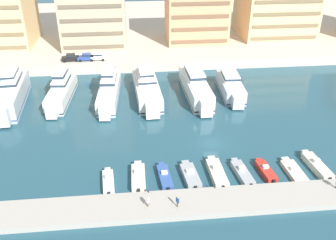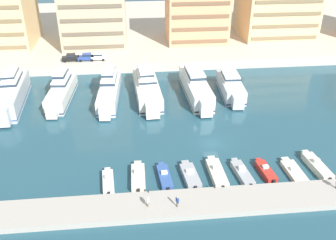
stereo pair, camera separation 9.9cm
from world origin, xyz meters
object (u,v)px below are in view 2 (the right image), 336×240
Objects in this scene: motorboat_grey_center_left at (190,175)px; motorboat_cream_left at (138,177)px; motorboat_white_far_left at (108,182)px; motorboat_blue_mid_left at (165,177)px; car_black_far_left at (71,57)px; car_white_mid_left at (98,56)px; motorboat_grey_center_right at (242,173)px; yacht_white_center at (196,86)px; pedestrian_far_side at (148,201)px; yacht_ivory_left at (61,90)px; car_blue_left at (86,57)px; yacht_silver_far_left at (13,93)px; yacht_white_mid_left at (109,88)px; yacht_silver_center_right at (231,86)px; yacht_ivory_center_left at (147,87)px; pedestrian_mid_deck at (177,201)px; motorboat_cream_right at (294,172)px; motorboat_cream_center at (217,173)px; motorboat_cream_far_right at (317,166)px; motorboat_red_mid_right at (266,171)px.

motorboat_cream_left is at bearing 177.08° from motorboat_grey_center_left.
motorboat_blue_mid_left is (8.23, 0.35, -0.01)m from motorboat_white_far_left.
car_black_far_left is 6.56m from car_white_mid_left.
yacht_white_center is at bearing 94.88° from motorboat_grey_center_right.
motorboat_white_far_left is 8.37m from pedestrian_far_side.
motorboat_white_far_left is 0.93× the size of motorboat_blue_mid_left.
motorboat_grey_center_right is at bearing -62.27° from car_white_mid_left.
yacht_ivory_left is 0.87× the size of yacht_white_center.
motorboat_cream_left is at bearing -115.40° from yacht_white_center.
motorboat_grey_center_left is at bearing 44.43° from pedestrian_far_side.
car_blue_left reaches higher than pedestrian_far_side.
yacht_ivory_left is 34.47m from motorboat_blue_mid_left.
yacht_white_mid_left is (19.30, 1.12, -0.42)m from yacht_silver_far_left.
motorboat_grey_center_left is (-13.10, -27.94, -1.24)m from yacht_silver_center_right.
yacht_ivory_center_left reaches higher than car_white_mid_left.
motorboat_grey_center_left is 7.49m from pedestrian_mid_deck.
motorboat_grey_center_left is 0.92× the size of motorboat_cream_right.
yacht_ivory_center_left is 28.70m from motorboat_cream_left.
motorboat_cream_left is 46.40m from car_blue_left.
yacht_ivory_left is 38.83m from pedestrian_far_side.
motorboat_grey_center_right is (-5.25, -28.04, -1.29)m from yacht_silver_center_right.
car_black_far_left is at bearing 120.48° from motorboat_cream_center.
yacht_ivory_left is 2.75× the size of motorboat_blue_mid_left.
motorboat_grey_center_right is 12.64m from pedestrian_mid_deck.
yacht_ivory_center_left reaches higher than yacht_silver_center_right.
yacht_silver_far_left is 2.65× the size of motorboat_cream_center.
motorboat_cream_center is at bearing -1.01° from motorboat_cream_left.
motorboat_white_far_left is 12.01m from motorboat_grey_center_left.
motorboat_grey_center_left is at bearing -177.41° from motorboat_cream_center.
motorboat_grey_center_right is 0.95× the size of motorboat_cream_right.
yacht_silver_far_left is at bearing -117.88° from car_black_far_left.
yacht_ivory_center_left is 36.11m from motorboat_cream_right.
motorboat_blue_mid_left is 1.57× the size of car_blue_left.
motorboat_cream_right is (19.55, -0.81, -0.09)m from motorboat_blue_mid_left.
yacht_ivory_center_left reaches higher than motorboat_cream_far_right.
car_blue_left is (-24.27, 17.36, 1.18)m from yacht_white_center.
car_blue_left is 1.01× the size of car_white_mid_left.
yacht_white_center reaches higher than yacht_silver_center_right.
pedestrian_mid_deck reaches higher than motorboat_cream_left.
car_blue_left is at bearing 53.26° from yacht_silver_far_left.
pedestrian_mid_deck is (4.89, -7.22, 1.34)m from motorboat_cream_left.
motorboat_grey_center_right is (11.63, -0.23, 0.00)m from motorboat_blue_mid_left.
car_blue_left is at bearing 123.74° from motorboat_red_mid_right.
yacht_ivory_left is at bearing 178.08° from yacht_white_center.
yacht_white_mid_left is at bearing 107.45° from motorboat_blue_mid_left.
motorboat_cream_left is 7.01m from pedestrian_far_side.
car_blue_left is (-26.67, 45.44, 2.87)m from motorboat_grey_center_right.
motorboat_cream_left is at bearing -48.09° from yacht_silver_far_left.
motorboat_blue_mid_left is at bearing -179.49° from motorboat_cream_far_right.
yacht_white_mid_left is at bearing 3.31° from yacht_silver_far_left.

